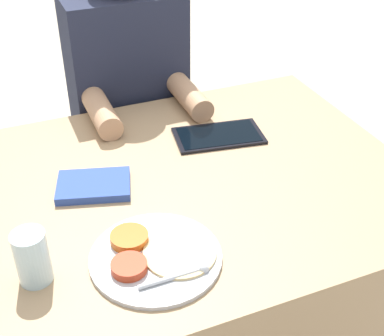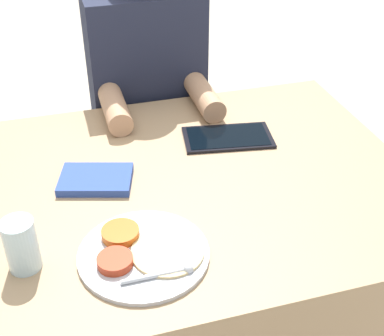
# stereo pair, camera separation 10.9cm
# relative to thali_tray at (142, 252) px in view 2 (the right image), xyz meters

# --- Properties ---
(dining_table) EXTENTS (1.15, 0.86, 0.74)m
(dining_table) POSITION_rel_thali_tray_xyz_m (0.14, 0.23, -0.38)
(dining_table) COLOR #9E7F5B
(dining_table) RESTS_ON ground_plane
(thali_tray) EXTENTS (0.27, 0.27, 0.03)m
(thali_tray) POSITION_rel_thali_tray_xyz_m (0.00, 0.00, 0.00)
(thali_tray) COLOR #B7BABF
(thali_tray) RESTS_ON dining_table
(red_notebook) EXTENTS (0.20, 0.16, 0.02)m
(red_notebook) POSITION_rel_thali_tray_xyz_m (-0.06, 0.28, -0.00)
(red_notebook) COLOR silver
(red_notebook) RESTS_ON dining_table
(tablet_device) EXTENTS (0.26, 0.17, 0.01)m
(tablet_device) POSITION_rel_thali_tray_xyz_m (0.32, 0.38, -0.00)
(tablet_device) COLOR black
(tablet_device) RESTS_ON dining_table
(person_diner) EXTENTS (0.36, 0.42, 1.22)m
(person_diner) POSITION_rel_thali_tray_xyz_m (0.18, 0.78, -0.17)
(person_diner) COLOR black
(person_diner) RESTS_ON ground_plane
(drinking_glass) EXTENTS (0.06, 0.06, 0.11)m
(drinking_glass) POSITION_rel_thali_tray_xyz_m (-0.23, 0.04, 0.05)
(drinking_glass) COLOR silver
(drinking_glass) RESTS_ON dining_table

